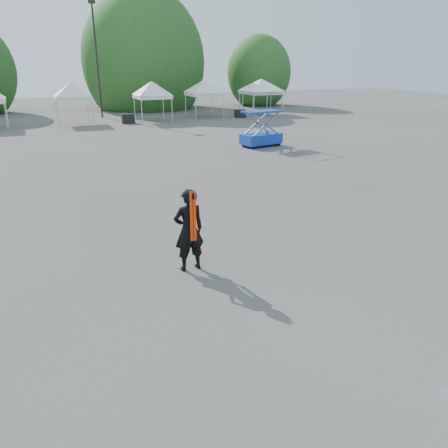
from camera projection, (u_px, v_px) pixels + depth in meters
name	position (u px, v px, depth m)	size (l,w,h in m)	color
ground	(185.00, 251.00, 11.91)	(120.00, 120.00, 0.00)	#474442
light_pole_east	(96.00, 54.00, 38.54)	(0.60, 0.25, 9.80)	black
tree_mid_e	(144.00, 62.00, 47.05)	(5.12, 5.12, 7.79)	#382314
tree_far_e	(259.00, 73.00, 50.70)	(3.84, 3.84, 5.84)	#382314
tent_e	(71.00, 85.00, 35.04)	(3.91, 3.91, 3.88)	silver
tent_f	(152.00, 85.00, 36.50)	(3.93, 3.93, 3.88)	silver
tent_g	(204.00, 83.00, 39.67)	(4.14, 4.14, 3.88)	silver
tent_h	(261.00, 82.00, 41.80)	(4.73, 4.73, 3.88)	silver
man	(189.00, 230.00, 10.50)	(0.77, 0.52, 2.06)	black
scissor_lift	(262.00, 120.00, 26.12)	(2.58, 1.59, 3.13)	navy
crate_mid	(128.00, 119.00, 36.45)	(1.01, 0.79, 0.79)	black
crate_east	(240.00, 114.00, 40.28)	(0.93, 0.72, 0.72)	black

